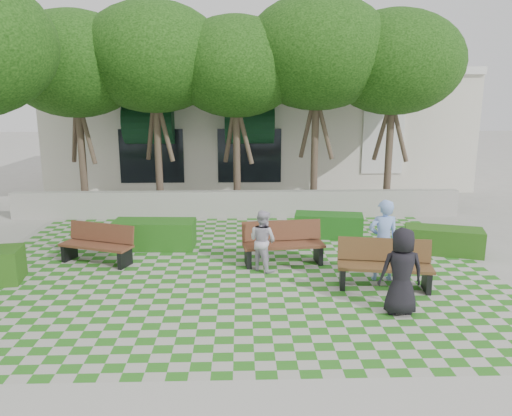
{
  "coord_description": "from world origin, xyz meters",
  "views": [
    {
      "loc": [
        0.14,
        -10.25,
        4.12
      ],
      "look_at": [
        0.5,
        1.5,
        1.4
      ],
      "focal_mm": 35.0,
      "sensor_mm": 36.0,
      "label": 1
    }
  ],
  "objects_px": {
    "bench_west": "(98,245)",
    "hedge_midleft": "(154,234)",
    "hedge_midright": "(329,225)",
    "person_dark": "(401,271)",
    "bench_mid": "(283,244)",
    "hedge_east": "(443,241)",
    "person_blue": "(383,240)",
    "person_white": "(263,240)",
    "bench_east": "(384,265)"
  },
  "relations": [
    {
      "from": "bench_west",
      "to": "hedge_midleft",
      "type": "height_order",
      "value": "bench_west"
    },
    {
      "from": "hedge_midright",
      "to": "person_dark",
      "type": "bearing_deg",
      "value": -85.04
    },
    {
      "from": "bench_mid",
      "to": "hedge_east",
      "type": "xyz_separation_m",
      "value": [
        4.28,
        0.68,
        -0.16
      ]
    },
    {
      "from": "hedge_midleft",
      "to": "person_blue",
      "type": "xyz_separation_m",
      "value": [
        5.51,
        -2.55,
        0.55
      ]
    },
    {
      "from": "hedge_east",
      "to": "person_blue",
      "type": "relative_size",
      "value": 1.05
    },
    {
      "from": "person_dark",
      "to": "person_white",
      "type": "relative_size",
      "value": 1.15
    },
    {
      "from": "person_blue",
      "to": "person_dark",
      "type": "distance_m",
      "value": 1.76
    },
    {
      "from": "bench_east",
      "to": "person_blue",
      "type": "relative_size",
      "value": 1.12
    },
    {
      "from": "hedge_midleft",
      "to": "bench_east",
      "type": "bearing_deg",
      "value": -28.98
    },
    {
      "from": "bench_mid",
      "to": "hedge_midleft",
      "type": "height_order",
      "value": "bench_mid"
    },
    {
      "from": "bench_mid",
      "to": "person_dark",
      "type": "relative_size",
      "value": 1.21
    },
    {
      "from": "bench_east",
      "to": "bench_mid",
      "type": "relative_size",
      "value": 1.02
    },
    {
      "from": "bench_mid",
      "to": "bench_west",
      "type": "distance_m",
      "value": 4.58
    },
    {
      "from": "person_blue",
      "to": "hedge_midleft",
      "type": "bearing_deg",
      "value": -27.04
    },
    {
      "from": "hedge_midleft",
      "to": "person_blue",
      "type": "distance_m",
      "value": 6.1
    },
    {
      "from": "bench_east",
      "to": "bench_mid",
      "type": "height_order",
      "value": "bench_east"
    },
    {
      "from": "bench_mid",
      "to": "person_white",
      "type": "distance_m",
      "value": 0.73
    },
    {
      "from": "hedge_midright",
      "to": "hedge_midleft",
      "type": "height_order",
      "value": "hedge_midleft"
    },
    {
      "from": "bench_west",
      "to": "person_blue",
      "type": "xyz_separation_m",
      "value": [
        6.7,
        -1.38,
        0.46
      ]
    },
    {
      "from": "hedge_midright",
      "to": "person_white",
      "type": "relative_size",
      "value": 1.34
    },
    {
      "from": "hedge_midleft",
      "to": "person_white",
      "type": "height_order",
      "value": "person_white"
    },
    {
      "from": "person_dark",
      "to": "bench_mid",
      "type": "bearing_deg",
      "value": -55.87
    },
    {
      "from": "person_blue",
      "to": "person_white",
      "type": "distance_m",
      "value": 2.75
    },
    {
      "from": "bench_mid",
      "to": "person_dark",
      "type": "bearing_deg",
      "value": -62.31
    },
    {
      "from": "person_white",
      "to": "person_blue",
      "type": "bearing_deg",
      "value": -154.11
    },
    {
      "from": "bench_east",
      "to": "hedge_east",
      "type": "distance_m",
      "value": 3.22
    },
    {
      "from": "hedge_midright",
      "to": "person_white",
      "type": "height_order",
      "value": "person_white"
    },
    {
      "from": "bench_east",
      "to": "person_dark",
      "type": "distance_m",
      "value": 1.34
    },
    {
      "from": "hedge_midright",
      "to": "hedge_midleft",
      "type": "relative_size",
      "value": 0.9
    },
    {
      "from": "bench_west",
      "to": "person_white",
      "type": "xyz_separation_m",
      "value": [
        4.05,
        -0.66,
        0.27
      ]
    },
    {
      "from": "bench_east",
      "to": "bench_west",
      "type": "distance_m",
      "value": 6.88
    },
    {
      "from": "hedge_midleft",
      "to": "person_white",
      "type": "distance_m",
      "value": 3.42
    },
    {
      "from": "person_white",
      "to": "bench_east",
      "type": "bearing_deg",
      "value": -163.51
    },
    {
      "from": "person_blue",
      "to": "bench_mid",
      "type": "bearing_deg",
      "value": -31.24
    },
    {
      "from": "person_white",
      "to": "hedge_east",
      "type": "bearing_deg",
      "value": -125.58
    },
    {
      "from": "hedge_midright",
      "to": "bench_mid",
      "type": "bearing_deg",
      "value": -123.65
    },
    {
      "from": "hedge_midright",
      "to": "person_dark",
      "type": "height_order",
      "value": "person_dark"
    },
    {
      "from": "person_white",
      "to": "hedge_midleft",
      "type": "bearing_deg",
      "value": 8.47
    },
    {
      "from": "hedge_east",
      "to": "person_white",
      "type": "bearing_deg",
      "value": -166.68
    },
    {
      "from": "person_dark",
      "to": "person_white",
      "type": "height_order",
      "value": "person_dark"
    },
    {
      "from": "hedge_east",
      "to": "person_blue",
      "type": "xyz_separation_m",
      "value": [
        -2.16,
        -1.86,
        0.59
      ]
    },
    {
      "from": "hedge_midleft",
      "to": "person_blue",
      "type": "relative_size",
      "value": 1.17
    },
    {
      "from": "person_white",
      "to": "bench_west",
      "type": "bearing_deg",
      "value": 31.82
    },
    {
      "from": "person_white",
      "to": "hedge_midright",
      "type": "bearing_deg",
      "value": -85.51
    },
    {
      "from": "bench_east",
      "to": "person_white",
      "type": "height_order",
      "value": "person_white"
    },
    {
      "from": "hedge_midleft",
      "to": "person_white",
      "type": "relative_size",
      "value": 1.49
    },
    {
      "from": "bench_east",
      "to": "person_white",
      "type": "relative_size",
      "value": 1.42
    },
    {
      "from": "bench_east",
      "to": "bench_west",
      "type": "relative_size",
      "value": 1.08
    },
    {
      "from": "hedge_east",
      "to": "person_dark",
      "type": "distance_m",
      "value": 4.31
    },
    {
      "from": "bench_east",
      "to": "bench_mid",
      "type": "distance_m",
      "value": 2.63
    }
  ]
}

